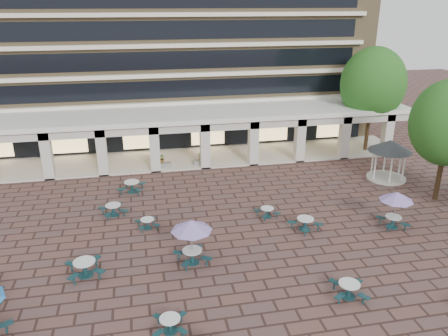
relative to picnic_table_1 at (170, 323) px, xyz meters
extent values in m
plane|color=brown|center=(2.50, 6.99, -0.41)|extent=(120.00, 120.00, 0.00)
cube|color=#8E7750|center=(2.50, 32.49, 10.59)|extent=(40.00, 15.00, 22.00)
cube|color=silver|center=(2.50, 24.74, 4.09)|extent=(36.80, 0.50, 0.35)
cube|color=black|center=(2.50, 24.97, 5.39)|extent=(35.20, 0.05, 1.60)
cube|color=silver|center=(2.50, 24.74, 6.69)|extent=(36.80, 0.50, 0.35)
cube|color=black|center=(2.50, 24.97, 7.99)|extent=(35.20, 0.05, 1.60)
cube|color=silver|center=(2.50, 24.74, 9.29)|extent=(36.80, 0.50, 0.35)
cube|color=black|center=(2.50, 24.97, 10.59)|extent=(35.20, 0.05, 1.60)
cube|color=silver|center=(2.50, 24.74, 11.89)|extent=(36.80, 0.50, 0.35)
cube|color=white|center=(2.50, 21.99, 3.79)|extent=(42.00, 6.60, 0.40)
cube|color=beige|center=(2.50, 19.14, 3.34)|extent=(42.00, 0.30, 0.90)
cube|color=black|center=(2.50, 24.69, 1.39)|extent=(38.00, 0.15, 3.20)
cube|color=beige|center=(2.50, 21.99, -0.35)|extent=(42.00, 6.00, 0.12)
cube|color=beige|center=(-8.06, 19.39, 1.59)|extent=(0.80, 0.80, 4.00)
cube|color=beige|center=(-3.84, 19.39, 1.59)|extent=(0.80, 0.80, 4.00)
cube|color=beige|center=(0.39, 19.39, 1.59)|extent=(0.80, 0.80, 4.00)
cube|color=beige|center=(4.61, 19.39, 1.59)|extent=(0.80, 0.80, 4.00)
cube|color=beige|center=(8.83, 19.39, 1.59)|extent=(0.80, 0.80, 4.00)
cube|color=beige|center=(13.05, 19.39, 1.59)|extent=(0.80, 0.80, 4.00)
cube|color=beige|center=(17.27, 19.39, 1.59)|extent=(0.80, 0.80, 4.00)
cube|color=beige|center=(21.50, 19.39, 1.59)|extent=(0.80, 0.80, 4.00)
cube|color=#FFD88C|center=(-7.10, 24.54, 1.19)|extent=(3.20, 0.08, 2.40)
cube|color=#FFD88C|center=(-0.70, 24.54, 1.19)|extent=(3.20, 0.08, 2.40)
cube|color=#FFD88C|center=(5.70, 24.54, 1.19)|extent=(3.20, 0.08, 2.40)
cube|color=#FFD88C|center=(12.10, 24.54, 1.19)|extent=(3.20, 0.08, 2.40)
cube|color=#FFD88C|center=(18.50, 24.54, 1.19)|extent=(3.20, 0.08, 2.40)
cylinder|color=#153C40|center=(0.00, 0.00, -0.39)|extent=(0.64, 0.64, 0.04)
cylinder|color=#153C40|center=(0.00, 0.00, -0.11)|extent=(0.16, 0.16, 0.60)
cylinder|color=silver|center=(0.00, 0.00, 0.25)|extent=(0.91, 0.91, 0.05)
cube|color=#153C40|center=(0.53, 0.47, -0.01)|extent=(0.54, 0.52, 0.05)
cylinder|color=#153C40|center=(0.53, 0.47, -0.22)|extent=(0.07, 0.07, 0.38)
cube|color=#153C40|center=(-0.47, 0.53, -0.01)|extent=(0.52, 0.54, 0.05)
cylinder|color=#153C40|center=(-0.47, 0.53, -0.22)|extent=(0.07, 0.07, 0.38)
cube|color=#153C40|center=(-0.53, -0.47, -0.01)|extent=(0.54, 0.52, 0.05)
cube|color=#153C40|center=(0.47, -0.53, -0.01)|extent=(0.52, 0.54, 0.05)
cylinder|color=#153C40|center=(0.47, -0.53, -0.22)|extent=(0.07, 0.07, 0.38)
cube|color=#153C40|center=(-6.93, 1.25, 0.08)|extent=(0.69, 0.55, 0.06)
cylinder|color=#153C40|center=(-6.93, 1.25, -0.18)|extent=(0.09, 0.09, 0.47)
cylinder|color=#153C40|center=(-4.00, 5.00, -0.39)|extent=(0.79, 0.79, 0.05)
cylinder|color=#153C40|center=(-4.00, 5.00, -0.04)|extent=(0.20, 0.20, 0.75)
cylinder|color=silver|center=(-4.00, 5.00, 0.42)|extent=(1.13, 1.13, 0.06)
cube|color=#153C40|center=(-3.52, 5.74, 0.09)|extent=(0.61, 0.70, 0.06)
cylinder|color=#153C40|center=(-3.52, 5.74, -0.17)|extent=(0.09, 0.09, 0.48)
cube|color=#153C40|center=(-4.74, 5.49, 0.09)|extent=(0.70, 0.61, 0.06)
cylinder|color=#153C40|center=(-4.74, 5.49, -0.17)|extent=(0.09, 0.09, 0.48)
cube|color=#153C40|center=(-4.48, 4.26, 0.09)|extent=(0.61, 0.70, 0.06)
cylinder|color=#153C40|center=(-4.48, 4.26, -0.17)|extent=(0.09, 0.09, 0.48)
cube|color=#153C40|center=(-3.26, 4.52, 0.09)|extent=(0.70, 0.61, 0.06)
cylinder|color=#153C40|center=(-3.26, 4.52, -0.17)|extent=(0.09, 0.09, 0.48)
cylinder|color=#153C40|center=(1.63, 5.08, -0.39)|extent=(0.75, 0.75, 0.04)
cylinder|color=#153C40|center=(1.63, 5.08, -0.06)|extent=(0.19, 0.19, 0.71)
cylinder|color=silver|center=(1.63, 5.08, 0.37)|extent=(1.07, 1.07, 0.05)
cube|color=#153C40|center=(2.06, 5.79, 0.06)|extent=(0.56, 0.66, 0.05)
cylinder|color=#153C40|center=(2.06, 5.79, -0.19)|extent=(0.09, 0.09, 0.45)
cube|color=#153C40|center=(0.91, 5.50, 0.06)|extent=(0.66, 0.56, 0.05)
cylinder|color=#153C40|center=(0.91, 5.50, -0.19)|extent=(0.09, 0.09, 0.45)
cube|color=#153C40|center=(1.20, 4.36, 0.06)|extent=(0.56, 0.66, 0.05)
cylinder|color=#153C40|center=(1.20, 4.36, -0.19)|extent=(0.09, 0.09, 0.45)
cube|color=#153C40|center=(2.35, 4.65, 0.06)|extent=(0.66, 0.56, 0.05)
cylinder|color=#153C40|center=(2.35, 4.65, -0.19)|extent=(0.09, 0.09, 0.45)
cylinder|color=gray|center=(1.63, 5.08, 0.87)|extent=(0.05, 0.05, 2.57)
cone|color=#8872BB|center=(1.63, 5.08, 1.89)|extent=(2.25, 2.25, 0.59)
cylinder|color=#153C40|center=(8.65, 0.67, -0.39)|extent=(0.72, 0.72, 0.04)
cylinder|color=#153C40|center=(8.65, 0.67, -0.07)|extent=(0.18, 0.18, 0.68)
cylinder|color=silver|center=(8.65, 0.67, 0.34)|extent=(1.02, 1.02, 0.05)
cube|color=#153C40|center=(9.32, 1.10, 0.04)|extent=(0.63, 0.54, 0.05)
cylinder|color=#153C40|center=(9.32, 1.10, -0.20)|extent=(0.08, 0.08, 0.43)
cube|color=#153C40|center=(8.22, 1.35, 0.04)|extent=(0.54, 0.63, 0.05)
cylinder|color=#153C40|center=(8.22, 1.35, -0.20)|extent=(0.08, 0.08, 0.43)
cube|color=#153C40|center=(7.98, 0.25, 0.04)|extent=(0.63, 0.54, 0.05)
cylinder|color=#153C40|center=(7.98, 0.25, -0.20)|extent=(0.08, 0.08, 0.43)
cube|color=#153C40|center=(9.08, 0.00, 0.04)|extent=(0.54, 0.63, 0.05)
cylinder|color=#153C40|center=(9.08, 0.00, -0.20)|extent=(0.08, 0.08, 0.43)
cylinder|color=#153C40|center=(-2.80, 11.75, -0.39)|extent=(0.71, 0.71, 0.04)
cylinder|color=#153C40|center=(-2.80, 11.75, -0.08)|extent=(0.18, 0.18, 0.67)
cylinder|color=silver|center=(-2.80, 11.75, 0.33)|extent=(1.01, 1.01, 0.05)
cube|color=#153C40|center=(-2.47, 12.47, 0.03)|extent=(0.49, 0.62, 0.05)
cylinder|color=#153C40|center=(-2.47, 12.47, -0.20)|extent=(0.08, 0.08, 0.42)
cube|color=#153C40|center=(-3.52, 12.08, 0.03)|extent=(0.62, 0.49, 0.05)
cylinder|color=#153C40|center=(-3.52, 12.08, -0.20)|extent=(0.08, 0.08, 0.42)
cube|color=#153C40|center=(-3.14, 11.04, 0.03)|extent=(0.49, 0.62, 0.05)
cylinder|color=#153C40|center=(-3.14, 11.04, -0.20)|extent=(0.08, 0.08, 0.42)
cube|color=#153C40|center=(-2.09, 11.42, 0.03)|extent=(0.62, 0.49, 0.05)
cylinder|color=#153C40|center=(-2.09, 11.42, -0.20)|extent=(0.08, 0.08, 0.42)
cylinder|color=#153C40|center=(-0.64, 9.49, -0.39)|extent=(0.60, 0.60, 0.03)
cylinder|color=#153C40|center=(-0.64, 9.49, -0.13)|extent=(0.15, 0.15, 0.56)
cylinder|color=silver|center=(-0.64, 9.49, 0.21)|extent=(0.85, 0.85, 0.04)
cube|color=#153C40|center=(-0.27, 10.04, -0.04)|extent=(0.46, 0.52, 0.04)
cylinder|color=#153C40|center=(-0.27, 10.04, -0.23)|extent=(0.07, 0.07, 0.36)
cube|color=#153C40|center=(-1.19, 9.85, -0.04)|extent=(0.52, 0.46, 0.04)
cylinder|color=#153C40|center=(-1.19, 9.85, -0.23)|extent=(0.07, 0.07, 0.36)
cube|color=#153C40|center=(-1.01, 8.93, -0.04)|extent=(0.46, 0.52, 0.04)
cylinder|color=#153C40|center=(-1.01, 8.93, -0.23)|extent=(0.07, 0.07, 0.36)
cube|color=#153C40|center=(-0.09, 9.12, -0.04)|extent=(0.52, 0.46, 0.04)
cylinder|color=#153C40|center=(-0.09, 9.12, -0.23)|extent=(0.07, 0.07, 0.36)
cylinder|color=#153C40|center=(9.02, 7.38, -0.39)|extent=(0.73, 0.73, 0.04)
cylinder|color=#153C40|center=(9.02, 7.38, -0.07)|extent=(0.19, 0.19, 0.69)
cylinder|color=silver|center=(9.02, 7.38, 0.35)|extent=(1.04, 1.04, 0.05)
cube|color=#153C40|center=(9.31, 8.14, 0.05)|extent=(0.47, 0.64, 0.05)
cylinder|color=#153C40|center=(9.31, 8.14, -0.19)|extent=(0.08, 0.08, 0.44)
cube|color=#153C40|center=(8.26, 7.67, 0.05)|extent=(0.64, 0.47, 0.05)
cylinder|color=#153C40|center=(8.26, 7.67, -0.19)|extent=(0.08, 0.08, 0.44)
cube|color=#153C40|center=(8.74, 6.62, 0.05)|extent=(0.47, 0.64, 0.05)
cylinder|color=#153C40|center=(8.74, 6.62, -0.19)|extent=(0.08, 0.08, 0.44)
cube|color=#153C40|center=(9.78, 7.10, 0.05)|extent=(0.64, 0.47, 0.05)
cylinder|color=#153C40|center=(9.78, 7.10, -0.19)|extent=(0.08, 0.08, 0.44)
cylinder|color=#153C40|center=(14.57, 6.59, -0.39)|extent=(0.70, 0.70, 0.04)
cylinder|color=#153C40|center=(14.57, 6.59, -0.08)|extent=(0.18, 0.18, 0.66)
cylinder|color=silver|center=(14.57, 6.59, 0.32)|extent=(0.99, 0.99, 0.05)
cube|color=#153C40|center=(15.15, 7.11, 0.03)|extent=(0.59, 0.57, 0.05)
cylinder|color=#153C40|center=(15.15, 7.11, -0.20)|extent=(0.08, 0.08, 0.42)
cube|color=#153C40|center=(14.05, 7.17, 0.03)|extent=(0.57, 0.59, 0.05)
cylinder|color=#153C40|center=(14.05, 7.17, -0.20)|extent=(0.08, 0.08, 0.42)
cube|color=#153C40|center=(13.99, 6.07, 0.03)|extent=(0.59, 0.57, 0.05)
cylinder|color=#153C40|center=(13.99, 6.07, -0.20)|extent=(0.08, 0.08, 0.42)
cube|color=#153C40|center=(15.09, 6.01, 0.03)|extent=(0.57, 0.59, 0.05)
cylinder|color=#153C40|center=(15.09, 6.01, -0.20)|extent=(0.08, 0.08, 0.42)
cylinder|color=gray|center=(14.57, 6.59, 0.78)|extent=(0.05, 0.05, 2.39)
cone|color=#8872BB|center=(14.57, 6.59, 1.73)|extent=(2.09, 2.09, 0.55)
cylinder|color=#153C40|center=(-1.58, 15.37, -0.39)|extent=(0.78, 0.78, 0.04)
cylinder|color=#153C40|center=(-1.58, 15.37, -0.04)|extent=(0.20, 0.20, 0.73)
cylinder|color=silver|center=(-1.58, 15.37, 0.40)|extent=(1.11, 1.11, 0.06)
cube|color=#153C40|center=(-0.82, 15.80, 0.08)|extent=(0.69, 0.57, 0.06)
cylinder|color=#153C40|center=(-0.82, 15.80, -0.18)|extent=(0.09, 0.09, 0.47)
cube|color=#153C40|center=(-2.01, 16.13, 0.08)|extent=(0.57, 0.69, 0.06)
cylinder|color=#153C40|center=(-2.01, 16.13, -0.18)|extent=(0.09, 0.09, 0.47)
cube|color=#153C40|center=(-2.33, 14.94, 0.08)|extent=(0.69, 0.57, 0.06)
cylinder|color=#153C40|center=(-2.33, 14.94, -0.18)|extent=(0.09, 0.09, 0.47)
cube|color=#153C40|center=(-1.15, 14.62, 0.08)|extent=(0.57, 0.69, 0.06)
cylinder|color=#153C40|center=(-1.15, 14.62, -0.18)|extent=(0.09, 0.09, 0.47)
cylinder|color=#153C40|center=(7.19, 9.50, -0.39)|extent=(0.60, 0.60, 0.03)
cylinder|color=#153C40|center=(7.19, 9.50, -0.13)|extent=(0.16, 0.16, 0.57)
cylinder|color=silver|center=(7.19, 9.50, 0.22)|extent=(0.86, 0.86, 0.04)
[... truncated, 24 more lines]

